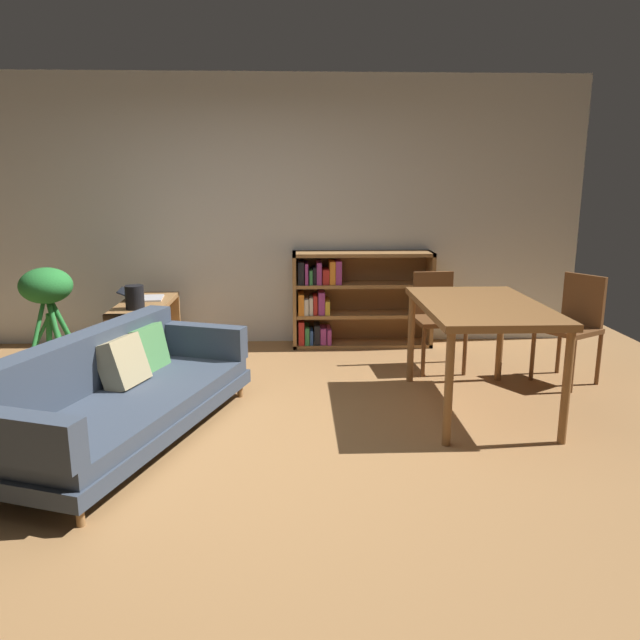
{
  "coord_description": "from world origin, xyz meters",
  "views": [
    {
      "loc": [
        0.45,
        -3.67,
        1.69
      ],
      "look_at": [
        0.61,
        0.46,
        0.73
      ],
      "focal_mm": 34.4,
      "sensor_mm": 36.0,
      "label": 1
    }
  ],
  "objects": [
    {
      "name": "ground_plane",
      "position": [
        0.0,
        0.0,
        0.0
      ],
      "size": [
        8.16,
        8.16,
        0.0
      ],
      "primitive_type": "plane",
      "color": "#9E7042"
    },
    {
      "name": "back_wall_panel",
      "position": [
        0.0,
        2.7,
        1.35
      ],
      "size": [
        6.8,
        0.1,
        2.7
      ],
      "primitive_type": "cube",
      "color": "silver",
      "rests_on": "ground_plane"
    },
    {
      "name": "fabric_couch",
      "position": [
        -0.74,
        0.2,
        0.31
      ],
      "size": [
        1.48,
        2.26,
        0.69
      ],
      "color": "olive",
      "rests_on": "ground_plane"
    },
    {
      "name": "media_console",
      "position": [
        -0.94,
        1.87,
        0.29
      ],
      "size": [
        0.44,
        1.05,
        0.59
      ],
      "color": "olive",
      "rests_on": "ground_plane"
    },
    {
      "name": "open_laptop",
      "position": [
        -0.98,
        2.02,
        0.61
      ],
      "size": [
        0.42,
        0.34,
        0.1
      ],
      "color": "silver",
      "rests_on": "media_console"
    },
    {
      "name": "desk_speaker",
      "position": [
        -0.94,
        1.58,
        0.69
      ],
      "size": [
        0.16,
        0.16,
        0.2
      ],
      "color": "black",
      "rests_on": "media_console"
    },
    {
      "name": "potted_floor_plant",
      "position": [
        -1.72,
        1.66,
        0.6
      ],
      "size": [
        0.45,
        0.54,
        0.94
      ],
      "color": "#9E9389",
      "rests_on": "ground_plane"
    },
    {
      "name": "dining_table",
      "position": [
        1.8,
        0.64,
        0.73
      ],
      "size": [
        0.86,
        1.39,
        0.81
      ],
      "color": "brown",
      "rests_on": "ground_plane"
    },
    {
      "name": "dining_chair_near",
      "position": [
        2.78,
        1.24,
        0.52
      ],
      "size": [
        0.56,
        0.56,
        0.91
      ],
      "color": "brown",
      "rests_on": "ground_plane"
    },
    {
      "name": "dining_chair_far",
      "position": [
        1.71,
        1.68,
        0.49
      ],
      "size": [
        0.44,
        0.47,
        0.86
      ],
      "color": "brown",
      "rests_on": "ground_plane"
    },
    {
      "name": "bookshelf",
      "position": [
        1.01,
        2.5,
        0.49
      ],
      "size": [
        1.42,
        0.35,
        0.97
      ],
      "color": "olive",
      "rests_on": "ground_plane"
    }
  ]
}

